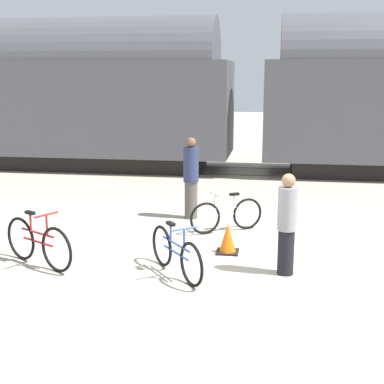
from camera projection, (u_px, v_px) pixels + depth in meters
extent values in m
plane|color=#B2A893|center=(215.00, 271.00, 8.82)|extent=(80.00, 80.00, 0.00)
cube|color=black|center=(65.00, 159.00, 18.92)|extent=(9.84, 2.28, 0.55)
cube|color=#4C4C51|center=(62.00, 107.00, 18.54)|extent=(11.72, 3.04, 3.09)
cylinder|color=#4C4C51|center=(60.00, 62.00, 18.21)|extent=(10.78, 2.89, 2.89)
cube|color=#4C4238|center=(245.00, 175.00, 17.33)|extent=(36.54, 0.07, 0.01)
cube|color=#4C4238|center=(247.00, 168.00, 18.72)|extent=(36.54, 0.07, 0.01)
torus|color=black|center=(205.00, 218.00, 10.82)|extent=(0.60, 0.39, 0.67)
torus|color=black|center=(247.00, 214.00, 11.18)|extent=(0.60, 0.39, 0.67)
cylinder|color=silver|center=(227.00, 208.00, 10.96)|extent=(0.75, 0.47, 0.04)
cylinder|color=silver|center=(227.00, 215.00, 10.99)|extent=(0.68, 0.43, 0.04)
cylinder|color=silver|center=(234.00, 201.00, 11.00)|extent=(0.04, 0.04, 0.28)
cube|color=black|center=(234.00, 194.00, 10.97)|extent=(0.21, 0.17, 0.05)
cylinder|color=silver|center=(215.00, 202.00, 10.83)|extent=(0.04, 0.04, 0.31)
cylinder|color=silver|center=(215.00, 194.00, 10.80)|extent=(0.27, 0.41, 0.03)
torus|color=black|center=(191.00, 264.00, 8.13)|extent=(0.47, 0.59, 0.70)
torus|color=black|center=(162.00, 246.00, 9.02)|extent=(0.47, 0.59, 0.70)
cylinder|color=#3351B7|center=(176.00, 244.00, 8.53)|extent=(0.58, 0.75, 0.04)
cylinder|color=#3351B7|center=(176.00, 253.00, 8.56)|extent=(0.53, 0.68, 0.04)
cylinder|color=#3351B7|center=(171.00, 232.00, 8.66)|extent=(0.04, 0.04, 0.29)
cube|color=black|center=(171.00, 224.00, 8.63)|extent=(0.19, 0.21, 0.05)
cylinder|color=#3351B7|center=(184.00, 239.00, 8.25)|extent=(0.04, 0.04, 0.32)
cylinder|color=#3351B7|center=(184.00, 229.00, 8.22)|extent=(0.38, 0.31, 0.03)
torus|color=black|center=(57.00, 250.00, 8.71)|extent=(0.69, 0.42, 0.76)
torus|color=black|center=(21.00, 239.00, 9.31)|extent=(0.69, 0.42, 0.76)
cylinder|color=#A31E23|center=(37.00, 233.00, 8.97)|extent=(0.78, 0.46, 0.04)
cylinder|color=#A31E23|center=(38.00, 242.00, 9.00)|extent=(0.71, 0.42, 0.04)
cylinder|color=#A31E23|center=(31.00, 222.00, 9.04)|extent=(0.04, 0.04, 0.32)
cube|color=black|center=(30.00, 213.00, 9.01)|extent=(0.21, 0.17, 0.05)
cylinder|color=#A31E23|center=(47.00, 225.00, 8.77)|extent=(0.04, 0.04, 0.36)
cylinder|color=#A31E23|center=(46.00, 215.00, 8.73)|extent=(0.26, 0.42, 0.03)
cylinder|color=black|center=(286.00, 252.00, 8.63)|extent=(0.26, 0.26, 0.74)
cylinder|color=gray|center=(287.00, 209.00, 8.48)|extent=(0.31, 0.31, 0.70)
sphere|color=#A37556|center=(289.00, 180.00, 8.38)|extent=(0.22, 0.22, 0.22)
cylinder|color=#514C47|center=(191.00, 200.00, 12.04)|extent=(0.29, 0.29, 0.84)
cylinder|color=navy|center=(191.00, 165.00, 11.87)|extent=(0.34, 0.34, 0.77)
sphere|color=brown|center=(191.00, 142.00, 11.77)|extent=(0.22, 0.22, 0.22)
cube|color=black|center=(227.00, 252.00, 9.75)|extent=(0.40, 0.40, 0.03)
cone|color=orange|center=(228.00, 238.00, 9.70)|extent=(0.32, 0.32, 0.55)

